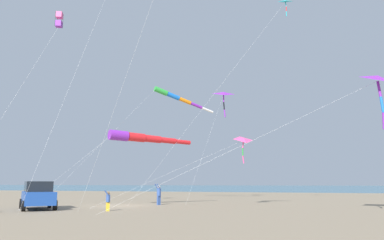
% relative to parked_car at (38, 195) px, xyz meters
% --- Properties ---
extents(ground_plane, '(600.00, 600.00, 0.00)m').
position_rel_parked_car_xyz_m(ground_plane, '(-5.19, 3.25, -0.95)').
color(ground_plane, gray).
extents(ocean_water_strip, '(240.00, 600.00, 0.01)m').
position_rel_parked_car_xyz_m(ocean_water_strip, '(-170.19, 3.25, -0.95)').
color(ocean_water_strip, '#386B84').
rests_on(ocean_water_strip, ground_plane).
extents(parked_car, '(4.32, 4.38, 1.85)m').
position_rel_parked_car_xyz_m(parked_car, '(0.00, 0.00, 0.00)').
color(parked_car, '#1E479E').
rests_on(parked_car, ground_plane).
extents(person_adult_flyer, '(0.60, 0.56, 1.68)m').
position_rel_parked_car_xyz_m(person_adult_flyer, '(-7.00, 5.85, -0.04)').
color(person_adult_flyer, '#335199').
rests_on(person_adult_flyer, ground_plane).
extents(person_child_green_jacket, '(0.44, 0.47, 1.30)m').
position_rel_parked_car_xyz_m(person_child_green_jacket, '(-0.08, 5.35, -0.25)').
color(person_child_green_jacket, gold).
rests_on(person_child_green_jacket, ground_plane).
extents(kite_delta_rainbow_low_near, '(5.64, 16.70, 8.14)m').
position_rel_parked_car_xyz_m(kite_delta_rainbow_low_near, '(-2.04, 21.62, 6.67)').
color(kite_delta_rainbow_low_near, purple).
rests_on(kite_delta_rainbow_low_near, ground_plane).
extents(kite_windsock_orange_high_right, '(10.66, 8.15, 5.75)m').
position_rel_parked_car_xyz_m(kite_windsock_orange_high_right, '(-5.32, 4.93, 4.34)').
color(kite_windsock_orange_high_right, purple).
rests_on(kite_windsock_orange_high_right, ground_plane).
extents(kite_delta_purple_drifting, '(11.85, 2.27, 12.22)m').
position_rel_parked_car_xyz_m(kite_delta_purple_drifting, '(-18.44, 8.76, 10.79)').
color(kite_delta_purple_drifting, purple).
rests_on(kite_delta_purple_drifting, ground_plane).
extents(kite_windsock_magenta_far_left, '(17.62, 8.92, 12.23)m').
position_rel_parked_car_xyz_m(kite_windsock_magenta_far_left, '(-16.29, 3.82, 10.27)').
color(kite_windsock_magenta_far_left, green).
rests_on(kite_windsock_magenta_far_left, ground_plane).
extents(kite_box_long_streamer_right, '(6.13, 2.65, 14.77)m').
position_rel_parked_car_xyz_m(kite_box_long_streamer_right, '(-1.09, -0.20, 13.19)').
color(kite_box_long_streamer_right, '#EF4C93').
rests_on(kite_box_long_streamer_right, ground_plane).
extents(kite_delta_long_streamer_left, '(7.82, 13.06, 19.29)m').
position_rel_parked_car_xyz_m(kite_delta_long_streamer_left, '(-12.86, 16.18, 17.95)').
color(kite_delta_long_streamer_left, '#1EB7C6').
rests_on(kite_delta_long_streamer_left, ground_plane).
extents(kite_delta_green_low_center, '(6.61, 10.69, 5.49)m').
position_rel_parked_car_xyz_m(kite_delta_green_low_center, '(-7.74, 12.73, 4.15)').
color(kite_delta_green_low_center, '#EF4C93').
rests_on(kite_delta_green_low_center, ground_plane).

